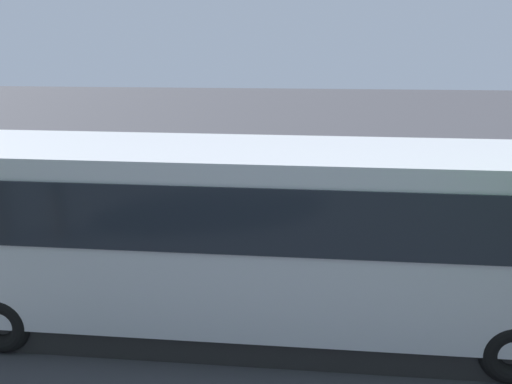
{
  "coord_description": "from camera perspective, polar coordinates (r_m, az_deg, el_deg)",
  "views": [
    {
      "loc": [
        0.99,
        14.46,
        5.07
      ],
      "look_at": [
        2.31,
        -0.2,
        1.1
      ],
      "focal_mm": 42.25,
      "sensor_mm": 36.0,
      "label": 1
    }
  ],
  "objects": [
    {
      "name": "spectator_centre",
      "position": [
        13.17,
        -4.62,
        -2.71
      ],
      "size": [
        0.57,
        0.31,
        1.77
      ],
      "color": "black",
      "rests_on": "ground_plane"
    },
    {
      "name": "traffic_cone",
      "position": [
        17.51,
        4.7,
        -0.75
      ],
      "size": [
        0.34,
        0.34,
        0.63
      ],
      "color": "orange",
      "rests_on": "ground_plane"
    },
    {
      "name": "bay_line_a",
      "position": [
        17.32,
        20.09,
        -2.86
      ],
      "size": [
        0.19,
        3.62,
        0.01
      ],
      "color": "white",
      "rests_on": "ground_plane"
    },
    {
      "name": "spectator_left",
      "position": [
        12.99,
        0.41,
        -3.14
      ],
      "size": [
        0.58,
        0.36,
        1.7
      ],
      "color": "#473823",
      "rests_on": "ground_plane"
    },
    {
      "name": "spectator_far_left",
      "position": [
        12.64,
        5.16,
        -3.62
      ],
      "size": [
        0.57,
        0.38,
        1.73
      ],
      "color": "black",
      "rests_on": "ground_plane"
    },
    {
      "name": "stunt_motorcycle",
      "position": [
        18.49,
        -2.25,
        2.41
      ],
      "size": [
        1.94,
        0.92,
        1.73
      ],
      "color": "black",
      "rests_on": "ground_plane"
    },
    {
      "name": "bay_line_c",
      "position": [
        16.74,
        2.56,
        -2.55
      ],
      "size": [
        0.2,
        3.9,
        0.01
      ],
      "color": "white",
      "rests_on": "ground_plane"
    },
    {
      "name": "bay_line_b",
      "position": [
        16.83,
        11.48,
        -2.74
      ],
      "size": [
        0.19,
        3.74,
        0.01
      ],
      "color": "white",
      "rests_on": "ground_plane"
    },
    {
      "name": "parked_motorcycle_dark",
      "position": [
        12.33,
        9.77,
        -6.98
      ],
      "size": [
        2.05,
        0.58,
        0.99
      ],
      "color": "black",
      "rests_on": "ground_plane"
    },
    {
      "name": "tour_bus",
      "position": [
        10.07,
        -0.28,
        -4.77
      ],
      "size": [
        11.35,
        2.81,
        3.25
      ],
      "color": "#B7BABF",
      "rests_on": "ground_plane"
    },
    {
      "name": "parked_motorcycle_silver",
      "position": [
        13.03,
        -10.36,
        -5.79
      ],
      "size": [
        2.05,
        0.58,
        0.99
      ],
      "color": "black",
      "rests_on": "ground_plane"
    },
    {
      "name": "ground_plane",
      "position": [
        15.36,
        8.58,
        -4.36
      ],
      "size": [
        80.0,
        80.0,
        0.0
      ],
      "primitive_type": "plane",
      "color": "#38383D"
    }
  ]
}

